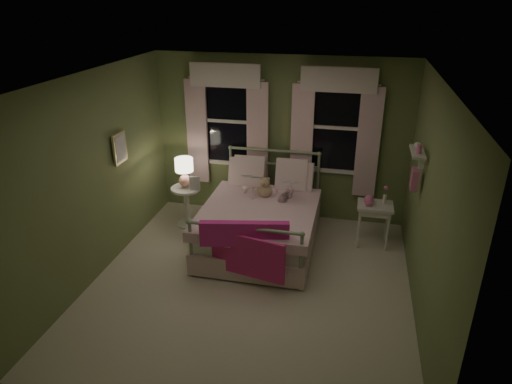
% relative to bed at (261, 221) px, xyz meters
% --- Properties ---
extents(room_shell, '(4.20, 4.20, 4.20)m').
position_rel_bed_xyz_m(room_shell, '(0.07, -1.02, 0.92)').
color(room_shell, silver).
rests_on(room_shell, ground).
extents(bed, '(1.58, 2.04, 1.18)m').
position_rel_bed_xyz_m(bed, '(0.00, 0.00, 0.00)').
color(bed, white).
rests_on(bed, ground).
extents(pink_throw, '(1.10, 0.36, 0.71)m').
position_rel_bed_xyz_m(pink_throw, '(-0.00, -1.03, 0.23)').
color(pink_throw, '#D92A94').
rests_on(pink_throw, bed).
extents(child_left, '(0.30, 0.25, 0.70)m').
position_rel_bed_xyz_m(child_left, '(-0.28, 0.42, 0.53)').
color(child_left, '#F7D1DD').
rests_on(child_left, bed).
extents(child_right, '(0.34, 0.28, 0.67)m').
position_rel_bed_xyz_m(child_right, '(0.28, 0.42, 0.52)').
color(child_right, '#F7D1DD').
rests_on(child_right, bed).
extents(book_left, '(0.22, 0.16, 0.26)m').
position_rel_bed_xyz_m(book_left, '(-0.28, 0.17, 0.58)').
color(book_left, beige).
rests_on(book_left, child_left).
extents(book_right, '(0.21, 0.13, 0.26)m').
position_rel_bed_xyz_m(book_right, '(0.28, 0.17, 0.54)').
color(book_right, beige).
rests_on(book_right, child_right).
extents(teddy_bear, '(0.24, 0.20, 0.32)m').
position_rel_bed_xyz_m(teddy_bear, '(-0.00, 0.26, 0.41)').
color(teddy_bear, tan).
rests_on(teddy_bear, bed).
extents(nightstand_left, '(0.46, 0.46, 0.65)m').
position_rel_bed_xyz_m(nightstand_left, '(-1.28, 0.34, 0.03)').
color(nightstand_left, white).
rests_on(nightstand_left, ground).
extents(table_lamp, '(0.28, 0.28, 0.45)m').
position_rel_bed_xyz_m(table_lamp, '(-1.28, 0.34, 0.57)').
color(table_lamp, '#F4A490').
rests_on(table_lamp, nightstand_left).
extents(book_nightstand, '(0.20, 0.25, 0.02)m').
position_rel_bed_xyz_m(book_nightstand, '(-1.18, 0.26, 0.27)').
color(book_nightstand, beige).
rests_on(book_nightstand, nightstand_left).
extents(nightstand_right, '(0.50, 0.40, 0.64)m').
position_rel_bed_xyz_m(nightstand_right, '(1.59, 0.37, 0.17)').
color(nightstand_right, white).
rests_on(nightstand_right, ground).
extents(pink_toy, '(0.14, 0.20, 0.14)m').
position_rel_bed_xyz_m(pink_toy, '(1.49, 0.36, 0.32)').
color(pink_toy, pink).
rests_on(pink_toy, nightstand_right).
extents(bud_vase, '(0.06, 0.06, 0.28)m').
position_rel_bed_xyz_m(bud_vase, '(1.71, 0.42, 0.41)').
color(bud_vase, white).
rests_on(bud_vase, nightstand_right).
extents(window_left, '(1.34, 0.13, 1.96)m').
position_rel_bed_xyz_m(window_left, '(-0.78, 1.01, 1.24)').
color(window_left, black).
rests_on(window_left, room_shell).
extents(window_right, '(1.34, 0.13, 1.96)m').
position_rel_bed_xyz_m(window_right, '(0.92, 1.01, 1.24)').
color(window_right, black).
rests_on(window_right, room_shell).
extents(wall_shelf, '(0.15, 0.50, 0.60)m').
position_rel_bed_xyz_m(wall_shelf, '(1.97, -0.32, 1.14)').
color(wall_shelf, white).
rests_on(wall_shelf, room_shell).
extents(framed_picture, '(0.03, 0.32, 0.42)m').
position_rel_bed_xyz_m(framed_picture, '(-1.88, -0.42, 1.12)').
color(framed_picture, beige).
rests_on(framed_picture, room_shell).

